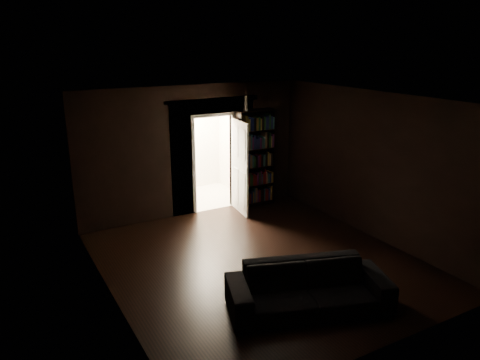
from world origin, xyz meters
name	(u,v)px	position (x,y,z in m)	size (l,w,h in m)	color
ground	(259,262)	(0.00, 0.00, 0.00)	(5.50, 5.50, 0.00)	black
room_walls	(229,155)	(-0.01, 1.07, 1.68)	(5.02, 5.61, 2.84)	black
kitchen_alcove	(193,147)	(0.50, 3.87, 1.21)	(2.20, 1.80, 2.60)	beige
sofa	(309,281)	(-0.16, -1.58, 0.44)	(2.28, 0.99, 0.88)	black
bookshelf	(255,158)	(1.47, 2.59, 1.10)	(0.90, 0.32, 2.20)	black
refrigerator	(169,163)	(-0.02, 4.11, 0.82)	(0.74, 0.68, 1.65)	white
door	(240,167)	(0.92, 2.31, 1.02)	(0.85, 0.05, 2.05)	white
figurine	(246,103)	(1.22, 2.58, 2.36)	(0.10, 0.10, 0.31)	silver
bottles	(169,125)	(-0.03, 3.99, 1.77)	(0.58, 0.07, 0.24)	black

